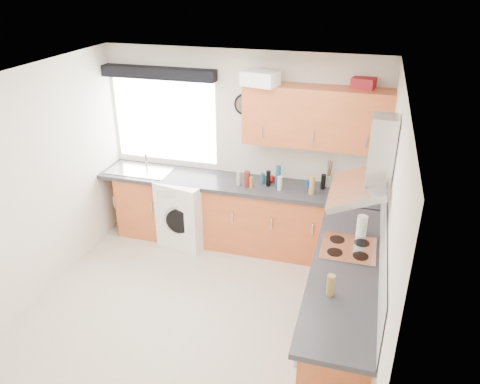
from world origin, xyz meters
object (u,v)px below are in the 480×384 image
(extractor_hood, at_px, (370,168))
(upper_cabinets, at_px, (316,117))
(oven, at_px, (344,289))
(washing_machine, at_px, (187,210))

(extractor_hood, bearing_deg, upper_cabinets, 116.13)
(extractor_hood, height_order, upper_cabinets, upper_cabinets)
(oven, relative_size, washing_machine, 0.94)
(upper_cabinets, height_order, washing_machine, upper_cabinets)
(washing_machine, bearing_deg, oven, -15.23)
(oven, height_order, upper_cabinets, upper_cabinets)
(extractor_hood, bearing_deg, washing_machine, 153.78)
(extractor_hood, xyz_separation_m, upper_cabinets, (-0.65, 1.33, 0.03))
(upper_cabinets, bearing_deg, extractor_hood, -63.87)
(extractor_hood, xyz_separation_m, washing_machine, (-2.23, 1.10, -1.32))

